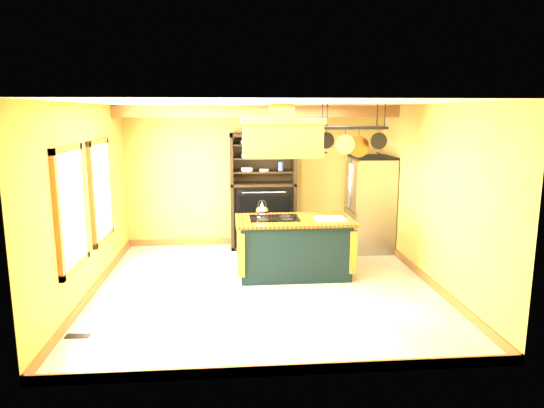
{
  "coord_description": "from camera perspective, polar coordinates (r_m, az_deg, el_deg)",
  "views": [
    {
      "loc": [
        -0.47,
        -6.87,
        2.57
      ],
      "look_at": [
        0.12,
        0.3,
        1.21
      ],
      "focal_mm": 32.0,
      "sensor_mm": 36.0,
      "label": 1
    }
  ],
  "objects": [
    {
      "name": "refrigerator",
      "position": [
        9.3,
        11.43,
        -0.2
      ],
      "size": [
        0.75,
        0.89,
        1.74
      ],
      "color": "#96989E",
      "rests_on": "floor"
    },
    {
      "name": "window_near",
      "position": [
        6.5,
        -22.53,
        -0.5
      ],
      "size": [
        0.06,
        1.06,
        1.56
      ],
      "color": "#935A2D",
      "rests_on": "wall_left"
    },
    {
      "name": "floor_register",
      "position": [
        6.29,
        -21.9,
        -14.2
      ],
      "size": [
        0.29,
        0.13,
        0.01
      ],
      "primitive_type": "cube",
      "rotation": [
        0.0,
        0.0,
        -0.05
      ],
      "color": "black",
      "rests_on": "floor"
    },
    {
      "name": "floor",
      "position": [
        7.35,
        -0.78,
        -9.76
      ],
      "size": [
        5.0,
        5.0,
        0.0
      ],
      "primitive_type": "plane",
      "color": "beige",
      "rests_on": "ground"
    },
    {
      "name": "ceiling_beam",
      "position": [
        8.59,
        -1.62,
        10.83
      ],
      "size": [
        5.0,
        0.15,
        0.2
      ],
      "primitive_type": "cube",
      "color": "#935A2D",
      "rests_on": "ceiling"
    },
    {
      "name": "ceiling",
      "position": [
        6.89,
        -0.84,
        11.78
      ],
      "size": [
        5.0,
        5.0,
        0.0
      ],
      "primitive_type": "plane",
      "rotation": [
        3.14,
        0.0,
        0.0
      ],
      "color": "white",
      "rests_on": "wall_back"
    },
    {
      "name": "wall_right",
      "position": [
        7.58,
        18.39,
        0.89
      ],
      "size": [
        0.02,
        5.0,
        2.7
      ],
      "primitive_type": "cube",
      "color": "#BB9144",
      "rests_on": "floor"
    },
    {
      "name": "window_far",
      "position": [
        7.82,
        -19.45,
        1.49
      ],
      "size": [
        0.06,
        1.06,
        1.56
      ],
      "color": "#935A2D",
      "rests_on": "wall_left"
    },
    {
      "name": "range_hood",
      "position": [
        7.47,
        1.14,
        8.04
      ],
      "size": [
        1.26,
        0.71,
        0.8
      ],
      "color": "#A9702A",
      "rests_on": "ceiling"
    },
    {
      "name": "wall_left",
      "position": [
        7.27,
        -20.87,
        0.33
      ],
      "size": [
        0.02,
        5.0,
        2.7
      ],
      "primitive_type": "cube",
      "color": "#BB9144",
      "rests_on": "floor"
    },
    {
      "name": "hutch",
      "position": [
        9.31,
        -1.08,
        0.09
      ],
      "size": [
        1.24,
        0.56,
        2.19
      ],
      "color": "black",
      "rests_on": "floor"
    },
    {
      "name": "kitchen_island",
      "position": [
        7.77,
        2.55,
        -5.0
      ],
      "size": [
        1.85,
        1.04,
        1.11
      ],
      "rotation": [
        0.0,
        0.0,
        0.01
      ],
      "color": "black",
      "rests_on": "floor"
    },
    {
      "name": "wall_back",
      "position": [
        9.46,
        -1.84,
        3.29
      ],
      "size": [
        5.0,
        0.02,
        2.7
      ],
      "primitive_type": "cube",
      "color": "#BB9144",
      "rests_on": "floor"
    },
    {
      "name": "wall_front",
      "position": [
        4.56,
        1.33,
        -4.81
      ],
      "size": [
        5.0,
        0.02,
        2.7
      ],
      "primitive_type": "cube",
      "color": "#BB9144",
      "rests_on": "floor"
    },
    {
      "name": "pot_rack",
      "position": [
        7.66,
        9.47,
        8.17
      ],
      "size": [
        1.03,
        0.49,
        0.82
      ],
      "color": "black",
      "rests_on": "ceiling"
    }
  ]
}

